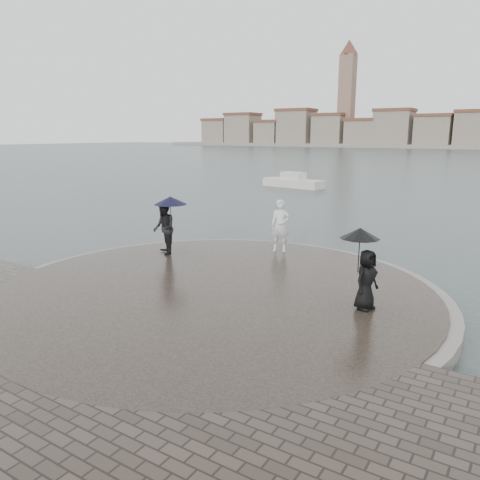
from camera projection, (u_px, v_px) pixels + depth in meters
The scene contains 6 objects.
ground at pixel (120, 347), 10.06m from camera, with size 400.00×400.00×0.00m, color #2B3835.
kerb_ring at pixel (215, 294), 12.90m from camera, with size 12.50×12.50×0.32m, color gray.
quay_tip at pixel (215, 294), 12.90m from camera, with size 11.90×11.90×0.36m, color #2D261E.
statue at pixel (280, 226), 16.64m from camera, with size 0.68×0.45×1.86m, color silver.
visitor_left at pixel (165, 221), 16.21m from camera, with size 1.40×1.23×2.04m.
visitor_right at pixel (364, 265), 11.11m from camera, with size 1.05×0.99×1.95m.
Camera 1 is at (7.20, -6.44, 4.47)m, focal length 35.00 mm.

